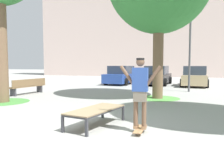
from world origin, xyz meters
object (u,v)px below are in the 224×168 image
object	(u,v)px
skate_box	(96,110)
skateboard	(140,129)
skater	(140,88)
car_blue	(122,76)
car_tan	(195,77)
car_black	(157,76)
park_bench	(28,86)
light_post	(190,26)

from	to	relation	value
skate_box	skateboard	xyz separation A→B (m)	(1.23, -0.29, -0.34)
skater	car_blue	bearing A→B (deg)	106.20
car_blue	car_tan	bearing A→B (deg)	-1.94
car_black	park_bench	distance (m)	10.24
car_blue	car_black	bearing A→B (deg)	3.95
skater	park_bench	bearing A→B (deg)	141.83
car_black	park_bench	bearing A→B (deg)	-126.32
skate_box	skater	world-z (taller)	skater
car_blue	park_bench	world-z (taller)	car_blue
skate_box	skater	size ratio (longest dim) A/B	1.19
skate_box	park_bench	world-z (taller)	park_bench
skateboard	park_bench	world-z (taller)	park_bench
skater	car_black	size ratio (longest dim) A/B	0.39
car_blue	park_bench	size ratio (longest dim) A/B	1.79
skateboard	car_blue	size ratio (longest dim) A/B	0.18
car_tan	car_black	bearing A→B (deg)	172.20
skate_box	car_black	world-z (taller)	car_black
car_tan	park_bench	distance (m)	11.89
skateboard	car_blue	distance (m)	14.28
skater	car_tan	bearing A→B (deg)	82.66
skater	park_bench	distance (m)	9.16
skateboard	light_post	world-z (taller)	light_post
car_tan	light_post	world-z (taller)	light_post
skate_box	car_tan	xyz separation A→B (m)	(2.97, 13.22, 0.28)
car_blue	car_tan	size ratio (longest dim) A/B	1.02
skateboard	light_post	xyz separation A→B (m)	(1.26, 9.41, 3.75)
light_post	car_blue	bearing A→B (deg)	140.66
skateboard	light_post	bearing A→B (deg)	82.36
park_bench	skate_box	bearing A→B (deg)	-41.99
park_bench	skateboard	bearing A→B (deg)	-38.18
car_blue	park_bench	xyz separation A→B (m)	(-3.20, -8.05, -0.24)
skate_box	park_bench	bearing A→B (deg)	138.01
light_post	car_black	bearing A→B (deg)	117.92
skate_box	light_post	bearing A→B (deg)	74.71
car_blue	car_tan	xyz separation A→B (m)	(5.72, -0.19, 0.00)
skater	light_post	bearing A→B (deg)	82.36
car_blue	skater	bearing A→B (deg)	-73.80
park_bench	light_post	world-z (taller)	light_post
car_tan	light_post	size ratio (longest dim) A/B	0.74
skate_box	car_black	distance (m)	13.61
skateboard	park_bench	size ratio (longest dim) A/B	0.33
skateboard	car_tan	size ratio (longest dim) A/B	0.19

